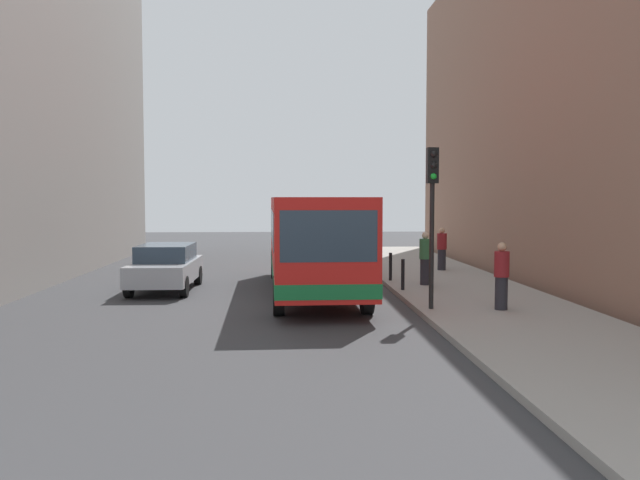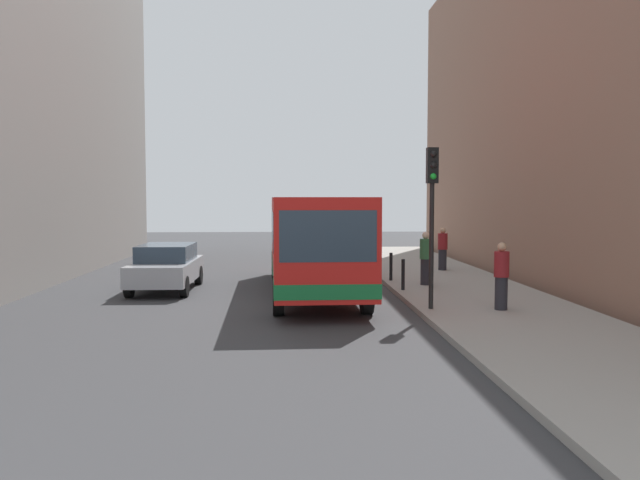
% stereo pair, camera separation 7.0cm
% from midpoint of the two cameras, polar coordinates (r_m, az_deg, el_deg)
% --- Properties ---
extents(ground_plane, '(80.00, 80.00, 0.00)m').
position_cam_midpoint_polar(ground_plane, '(18.74, -2.53, -5.57)').
color(ground_plane, '#38383A').
extents(sidewalk, '(4.40, 40.00, 0.15)m').
position_cam_midpoint_polar(sidewalk, '(19.55, 13.57, -5.06)').
color(sidewalk, '#9E9991').
rests_on(sidewalk, ground).
extents(building_right, '(7.00, 32.00, 13.56)m').
position_cam_midpoint_polar(building_right, '(25.65, 24.57, 11.80)').
color(building_right, '#936B56').
rests_on(building_right, ground).
extents(bus, '(2.78, 11.08, 3.00)m').
position_cam_midpoint_polar(bus, '(21.07, -0.75, 0.18)').
color(bus, red).
rests_on(bus, ground).
extents(car_beside_bus, '(1.91, 4.43, 1.48)m').
position_cam_midpoint_polar(car_beside_bus, '(22.21, -13.01, -2.18)').
color(car_beside_bus, '#A5A8AD').
rests_on(car_beside_bus, ground).
extents(traffic_light, '(0.28, 0.33, 4.10)m').
position_cam_midpoint_polar(traffic_light, '(17.30, 9.37, 3.62)').
color(traffic_light, black).
rests_on(traffic_light, sidewalk).
extents(bollard_near, '(0.11, 0.11, 0.95)m').
position_cam_midpoint_polar(bollard_near, '(20.88, 6.93, -2.92)').
color(bollard_near, black).
rests_on(bollard_near, sidewalk).
extents(bollard_mid, '(0.11, 0.11, 0.95)m').
position_cam_midpoint_polar(bollard_mid, '(23.20, 5.90, -2.25)').
color(bollard_mid, black).
rests_on(bollard_mid, sidewalk).
extents(pedestrian_near_signal, '(0.38, 0.38, 1.71)m').
position_cam_midpoint_polar(pedestrian_near_signal, '(17.65, 15.01, -2.97)').
color(pedestrian_near_signal, '#26262D').
rests_on(pedestrian_near_signal, sidewalk).
extents(pedestrian_mid_sidewalk, '(0.38, 0.38, 1.73)m').
position_cam_midpoint_polar(pedestrian_mid_sidewalk, '(22.14, 8.81, -1.54)').
color(pedestrian_mid_sidewalk, '#26262D').
rests_on(pedestrian_mid_sidewalk, sidewalk).
extents(pedestrian_far_sidewalk, '(0.38, 0.38, 1.66)m').
position_cam_midpoint_polar(pedestrian_far_sidewalk, '(26.78, 10.20, -0.75)').
color(pedestrian_far_sidewalk, '#26262D').
rests_on(pedestrian_far_sidewalk, sidewalk).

